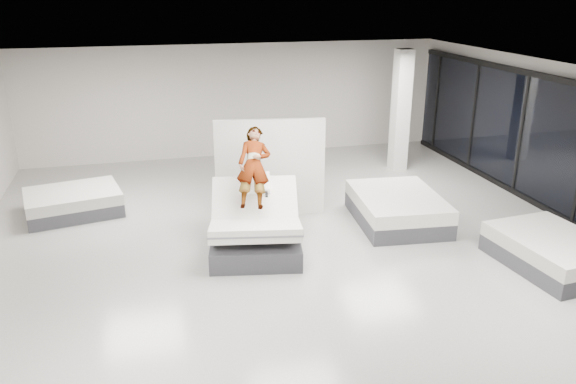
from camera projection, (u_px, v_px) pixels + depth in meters
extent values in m
plane|color=#A4A39B|center=(300.00, 257.00, 10.32)|extent=(14.00, 14.00, 0.00)
plane|color=#242426|center=(302.00, 83.00, 9.22)|extent=(14.00, 14.00, 0.00)
cube|color=beige|center=(235.00, 101.00, 16.14)|extent=(12.00, 0.04, 3.20)
cube|color=#36373B|center=(256.00, 239.00, 10.63)|extent=(1.99, 2.42, 0.38)
cube|color=white|center=(255.00, 202.00, 10.77)|extent=(1.78, 1.30, 0.82)
cube|color=slate|center=(255.00, 202.00, 10.77)|extent=(1.78, 1.20, 0.67)
cube|color=white|center=(255.00, 230.00, 10.01)|extent=(1.80, 1.39, 0.44)
cube|color=slate|center=(255.00, 230.00, 10.01)|extent=(1.81, 1.37, 0.24)
cube|color=white|center=(254.00, 183.00, 10.79)|extent=(0.67, 0.54, 0.37)
imported|color=slate|center=(254.00, 178.00, 10.52)|extent=(0.89, 1.58, 1.48)
cube|color=black|center=(267.00, 194.00, 10.28)|extent=(0.08, 0.15, 0.08)
cube|color=silver|center=(270.00, 168.00, 11.91)|extent=(2.32, 0.45, 2.12)
cube|color=#36373B|center=(397.00, 214.00, 11.82)|extent=(1.88, 2.38, 0.33)
cube|color=white|center=(398.00, 201.00, 11.72)|extent=(1.88, 2.38, 0.28)
cube|color=#36373B|center=(552.00, 258.00, 9.95)|extent=(1.72, 2.18, 0.31)
cube|color=white|center=(554.00, 244.00, 9.86)|extent=(1.72, 2.18, 0.26)
cube|color=#36373B|center=(74.00, 207.00, 12.26)|extent=(2.18, 1.81, 0.29)
cube|color=white|center=(72.00, 196.00, 12.17)|extent=(2.18, 1.81, 0.24)
cube|color=silver|center=(401.00, 111.00, 14.80)|extent=(0.40, 0.40, 3.20)
cube|color=black|center=(573.00, 223.00, 11.69)|extent=(0.12, 13.40, 0.12)
cube|color=black|center=(522.00, 135.00, 13.03)|extent=(0.09, 0.08, 2.80)
cube|color=black|center=(474.00, 117.00, 14.84)|extent=(0.09, 0.08, 2.80)
cube|color=black|center=(437.00, 102.00, 16.66)|extent=(0.09, 0.08, 2.80)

